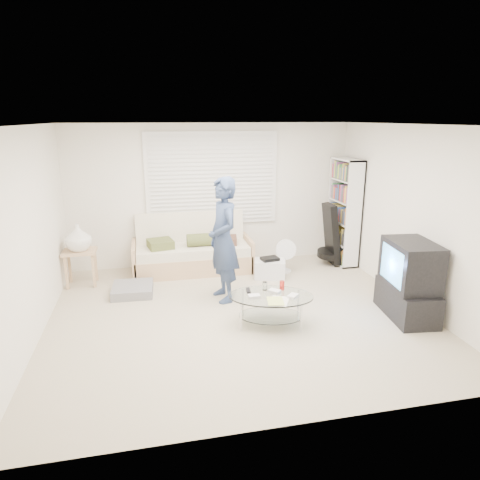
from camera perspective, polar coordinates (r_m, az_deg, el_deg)
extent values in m
plane|color=#B7AB8F|center=(5.93, -0.22, -9.83)|extent=(5.00, 5.00, 0.00)
cube|color=white|center=(7.67, -3.73, 5.97)|extent=(5.00, 0.02, 2.50)
cube|color=white|center=(3.44, 7.59, -7.00)|extent=(5.00, 0.02, 2.50)
cube|color=white|center=(5.57, -26.31, 0.46)|extent=(0.02, 4.50, 2.50)
cube|color=white|center=(6.48, 21.98, 2.96)|extent=(0.02, 4.50, 2.50)
cube|color=white|center=(5.33, -0.25, 15.12)|extent=(5.00, 4.50, 0.02)
cube|color=white|center=(7.59, -3.74, 8.17)|extent=(2.32, 0.06, 1.62)
cube|color=black|center=(7.58, -3.72, 8.15)|extent=(2.20, 0.01, 1.50)
cube|color=silver|center=(7.55, -3.69, 8.13)|extent=(2.16, 0.04, 1.50)
cube|color=silver|center=(7.57, -3.72, 8.15)|extent=(2.32, 0.08, 1.62)
cube|color=tan|center=(7.49, -6.28, -2.99)|extent=(1.97, 0.79, 0.32)
cube|color=#EFE7C8|center=(7.39, -6.32, -1.30)|extent=(1.89, 0.73, 0.16)
cube|color=#EFE7C8|center=(7.63, -6.65, 1.55)|extent=(1.89, 0.22, 0.60)
cube|color=tan|center=(7.42, -13.90, -2.58)|extent=(0.06, 0.79, 0.55)
cube|color=tan|center=(7.60, 1.10, -1.65)|extent=(0.06, 0.79, 0.55)
cube|color=brown|center=(7.29, -10.57, -0.52)|extent=(0.47, 0.47, 0.14)
cylinder|color=brown|center=(7.30, -5.16, 0.03)|extent=(0.49, 0.22, 0.22)
cube|color=#4F3427|center=(7.43, -1.82, -0.01)|extent=(0.41, 0.41, 0.12)
cube|color=slate|center=(6.74, -14.11, -6.41)|extent=(0.62, 0.62, 0.14)
cube|color=tan|center=(7.17, -20.60, -1.45)|extent=(0.51, 0.40, 0.04)
cube|color=tan|center=(7.15, -22.15, -4.06)|extent=(0.04, 0.04, 0.55)
cube|color=tan|center=(7.09, -18.93, -3.91)|extent=(0.04, 0.04, 0.55)
cube|color=tan|center=(7.43, -21.77, -3.27)|extent=(0.04, 0.04, 0.55)
cube|color=tan|center=(7.37, -18.68, -3.12)|extent=(0.04, 0.04, 0.55)
imported|color=white|center=(7.11, -20.79, 0.34)|extent=(0.41, 0.41, 0.43)
cube|color=white|center=(7.95, 13.74, 3.69)|extent=(0.30, 0.80, 1.90)
cube|color=black|center=(7.83, 12.10, 0.78)|extent=(0.27, 0.40, 1.10)
cylinder|color=black|center=(7.91, 11.67, -1.79)|extent=(0.40, 0.41, 0.16)
cylinder|color=white|center=(7.50, 5.93, -4.11)|extent=(0.24, 0.24, 0.03)
cylinder|color=white|center=(7.45, 5.96, -3.02)|extent=(0.03, 0.03, 0.30)
cylinder|color=white|center=(7.37, 6.02, -1.20)|extent=(0.36, 0.17, 0.35)
cylinder|color=white|center=(7.37, 6.02, -1.20)|extent=(0.10, 0.07, 0.09)
cube|color=white|center=(7.17, 3.97, -3.85)|extent=(0.58, 0.47, 0.30)
cube|color=black|center=(7.12, 4.00, -2.52)|extent=(0.31, 0.24, 0.05)
cube|color=black|center=(6.21, 21.35, -7.62)|extent=(0.61, 1.01, 0.42)
cube|color=black|center=(6.03, 21.85, -3.07)|extent=(0.62, 0.85, 0.62)
cube|color=#5FC0FF|center=(5.91, 19.64, -3.19)|extent=(0.09, 0.61, 0.47)
ellipsoid|color=silver|center=(5.51, 4.16, -7.46)|extent=(1.22, 0.94, 0.02)
ellipsoid|color=silver|center=(5.63, 4.10, -10.02)|extent=(0.93, 0.72, 0.01)
cylinder|color=silver|center=(5.41, 0.15, -10.32)|extent=(0.03, 0.03, 0.37)
cylinder|color=silver|center=(5.43, 8.16, -10.38)|extent=(0.03, 0.03, 0.37)
cylinder|color=silver|center=(5.79, 0.35, -8.43)|extent=(0.03, 0.03, 0.37)
cylinder|color=silver|center=(5.81, 7.78, -8.50)|extent=(0.03, 0.03, 0.37)
cube|color=white|center=(5.43, 1.89, -7.50)|extent=(0.15, 0.10, 0.04)
cube|color=white|center=(5.59, 4.64, -6.81)|extent=(0.17, 0.17, 0.04)
cube|color=white|center=(5.47, 7.07, -7.43)|extent=(0.17, 0.17, 0.04)
cylinder|color=silver|center=(5.65, 3.33, -6.15)|extent=(0.06, 0.06, 0.11)
cylinder|color=red|center=(5.67, 5.62, -6.05)|extent=(0.06, 0.06, 0.12)
cube|color=black|center=(5.61, 1.11, -6.75)|extent=(0.07, 0.17, 0.02)
cube|color=white|center=(5.35, 5.26, -8.10)|extent=(0.32, 0.36, 0.01)
cube|color=#CDDC6C|center=(5.33, 4.74, -8.10)|extent=(0.24, 0.29, 0.01)
imported|color=navy|center=(6.09, -2.25, -0.02)|extent=(0.54, 0.72, 1.80)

